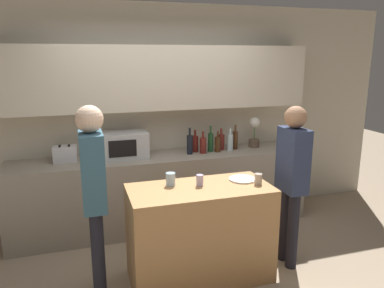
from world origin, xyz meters
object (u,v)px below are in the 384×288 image
(bottle_4, at_px, (218,144))
(bottle_5, at_px, (221,142))
(microwave, at_px, (125,145))
(cup_2, at_px, (258,179))
(cup_1, at_px, (200,180))
(plate_on_island, at_px, (242,179))
(bottle_1, at_px, (195,143))
(bottle_6, at_px, (230,142))
(person_center, at_px, (292,173))
(bottle_7, at_px, (235,140))
(bottle_2, at_px, (203,145))
(toaster, at_px, (65,154))
(potted_plant, at_px, (254,132))
(person_left, at_px, (94,187))
(bottle_3, at_px, (211,142))
(cup_0, at_px, (171,179))
(bottle_0, at_px, (190,144))

(bottle_4, bearing_deg, bottle_5, 46.99)
(microwave, height_order, cup_2, microwave)
(bottle_4, xyz_separation_m, cup_2, (-0.08, -1.26, -0.05))
(microwave, distance_m, cup_1, 1.34)
(bottle_4, bearing_deg, plate_on_island, -98.53)
(bottle_1, xyz_separation_m, bottle_4, (0.27, -0.09, -0.01))
(bottle_6, xyz_separation_m, cup_2, (-0.25, -1.28, -0.06))
(microwave, xyz_separation_m, person_center, (1.45, -1.30, -0.10))
(bottle_7, height_order, person_center, person_center)
(bottle_2, xyz_separation_m, cup_2, (0.12, -1.24, -0.05))
(microwave, bearing_deg, toaster, 179.87)
(cup_2, bearing_deg, microwave, 128.09)
(plate_on_island, relative_size, cup_2, 2.57)
(potted_plant, xyz_separation_m, bottle_7, (-0.28, -0.03, -0.08))
(bottle_1, bearing_deg, person_center, -65.88)
(cup_2, distance_m, person_left, 1.48)
(bottle_6, distance_m, plate_on_island, 1.17)
(bottle_2, xyz_separation_m, cup_1, (-0.41, -1.12, -0.05))
(bottle_1, bearing_deg, bottle_6, -8.97)
(toaster, height_order, bottle_4, bottle_4)
(bottle_3, xyz_separation_m, person_center, (0.39, -1.24, -0.07))
(cup_2, bearing_deg, bottle_3, 90.14)
(bottle_1, xyz_separation_m, cup_0, (-0.60, -1.13, -0.04))
(potted_plant, distance_m, bottle_5, 0.48)
(bottle_2, bearing_deg, person_center, -66.80)
(plate_on_island, bearing_deg, bottle_3, 85.73)
(toaster, height_order, person_center, person_center)
(bottle_0, relative_size, bottle_6, 1.14)
(bottle_3, distance_m, bottle_6, 0.26)
(bottle_2, height_order, cup_2, bottle_2)
(bottle_3, bearing_deg, person_center, -72.47)
(potted_plant, relative_size, bottle_4, 1.52)
(microwave, bearing_deg, person_left, -108.36)
(bottle_4, distance_m, plate_on_island, 1.12)
(bottle_3, xyz_separation_m, bottle_6, (0.25, -0.02, -0.02))
(toaster, bearing_deg, bottle_7, -0.79)
(bottle_3, bearing_deg, cup_2, -89.86)
(bottle_5, relative_size, person_center, 0.17)
(bottle_7, bearing_deg, bottle_1, 177.59)
(potted_plant, height_order, bottle_0, potted_plant)
(plate_on_island, bearing_deg, toaster, 144.05)
(bottle_4, relative_size, cup_1, 2.47)
(bottle_4, xyz_separation_m, bottle_5, (0.08, 0.09, 0.01))
(bottle_3, bearing_deg, bottle_5, 16.15)
(toaster, bearing_deg, bottle_1, -0.23)
(bottle_1, relative_size, bottle_6, 0.97)
(bottle_5, relative_size, bottle_6, 0.97)
(cup_2, bearing_deg, toaster, 142.10)
(bottle_4, xyz_separation_m, bottle_7, (0.27, 0.07, 0.02))
(bottle_1, xyz_separation_m, cup_2, (0.19, -1.34, -0.05))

